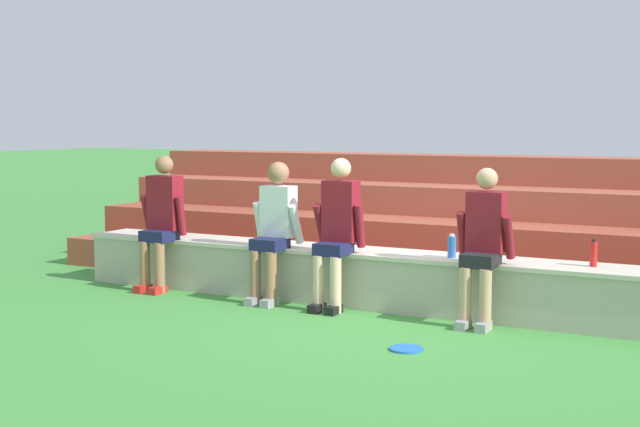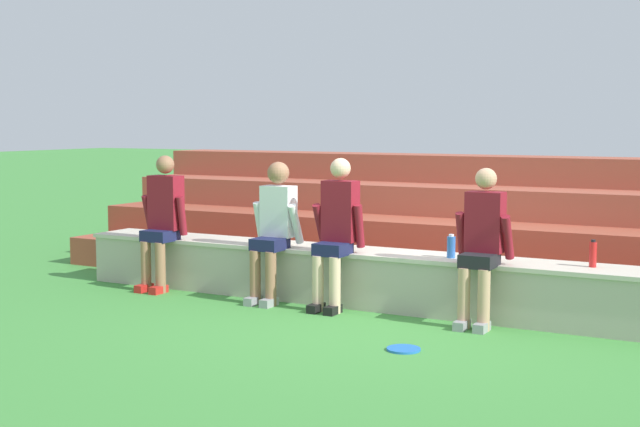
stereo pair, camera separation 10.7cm
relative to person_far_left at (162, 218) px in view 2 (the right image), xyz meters
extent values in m
plane|color=#428E3D|center=(2.69, 0.03, -0.79)|extent=(80.00, 80.00, 0.00)
cube|color=#B7AF9E|center=(2.69, 0.32, -0.51)|extent=(7.38, 0.58, 0.54)
cube|color=beige|center=(2.69, 0.32, -0.26)|extent=(7.42, 0.62, 0.04)
cube|color=#A04A35|center=(2.69, 1.13, -0.61)|extent=(9.64, 0.72, 0.35)
cube|color=#9C4631|center=(2.69, 1.85, -0.44)|extent=(9.64, 0.72, 0.70)
cube|color=#A8513D|center=(2.69, 2.57, -0.26)|extent=(9.64, 0.72, 1.05)
cube|color=#A7513C|center=(2.69, 3.29, -0.09)|extent=(9.64, 0.72, 1.40)
cylinder|color=#996B4C|center=(-0.10, -0.17, -0.51)|extent=(0.11, 0.11, 0.54)
cylinder|color=#996B4C|center=(0.10, -0.17, -0.51)|extent=(0.11, 0.11, 0.54)
cube|color=red|center=(-0.10, -0.21, -0.75)|extent=(0.10, 0.22, 0.08)
cube|color=red|center=(0.10, -0.21, -0.75)|extent=(0.10, 0.22, 0.08)
cube|color=#191E47|center=(0.00, -0.04, -0.19)|extent=(0.32, 0.31, 0.12)
cube|color=maroon|center=(0.00, 0.07, 0.16)|extent=(0.36, 0.20, 0.59)
sphere|color=#996B4C|center=(0.00, 0.07, 0.58)|extent=(0.20, 0.20, 0.20)
cylinder|color=maroon|center=(-0.23, 0.05, 0.03)|extent=(0.08, 0.18, 0.43)
cylinder|color=maroon|center=(0.23, 0.05, 0.03)|extent=(0.08, 0.14, 0.43)
cylinder|color=#996B4C|center=(1.31, -0.18, -0.51)|extent=(0.11, 0.11, 0.54)
cylinder|color=#996B4C|center=(1.49, -0.18, -0.51)|extent=(0.11, 0.11, 0.54)
cube|color=#99999E|center=(1.31, -0.22, -0.75)|extent=(0.10, 0.22, 0.08)
cube|color=#99999E|center=(1.49, -0.22, -0.75)|extent=(0.10, 0.22, 0.08)
cube|color=#191E47|center=(1.40, -0.05, -0.19)|extent=(0.30, 0.32, 0.12)
cube|color=white|center=(1.40, 0.13, 0.13)|extent=(0.33, 0.20, 0.52)
sphere|color=#996B4C|center=(1.40, 0.13, 0.53)|extent=(0.22, 0.22, 0.22)
cylinder|color=white|center=(1.18, 0.11, 0.01)|extent=(0.08, 0.18, 0.43)
cylinder|color=white|center=(1.62, 0.11, 0.01)|extent=(0.08, 0.24, 0.42)
cylinder|color=beige|center=(2.02, -0.18, -0.51)|extent=(0.11, 0.11, 0.54)
cylinder|color=beige|center=(2.21, -0.18, -0.51)|extent=(0.11, 0.11, 0.54)
cube|color=black|center=(2.02, -0.22, -0.75)|extent=(0.10, 0.22, 0.08)
cube|color=black|center=(2.21, -0.22, -0.75)|extent=(0.10, 0.22, 0.08)
cube|color=#191E47|center=(2.12, -0.05, -0.19)|extent=(0.30, 0.32, 0.12)
cube|color=maroon|center=(2.12, 0.11, 0.17)|extent=(0.33, 0.20, 0.60)
sphere|color=beige|center=(2.12, 0.11, 0.59)|extent=(0.20, 0.20, 0.20)
cylinder|color=maroon|center=(1.90, 0.09, 0.03)|extent=(0.08, 0.24, 0.42)
cylinder|color=maroon|center=(2.33, 0.09, 0.03)|extent=(0.08, 0.15, 0.43)
cylinder|color=tan|center=(3.50, -0.19, -0.51)|extent=(0.11, 0.11, 0.54)
cylinder|color=tan|center=(3.68, -0.19, -0.51)|extent=(0.11, 0.11, 0.54)
cube|color=#99999E|center=(3.50, -0.23, -0.75)|extent=(0.10, 0.22, 0.08)
cube|color=#99999E|center=(3.68, -0.23, -0.75)|extent=(0.10, 0.22, 0.08)
cube|color=black|center=(3.59, -0.05, -0.19)|extent=(0.30, 0.33, 0.12)
cube|color=maroon|center=(3.59, 0.10, 0.14)|extent=(0.33, 0.20, 0.55)
sphere|color=tan|center=(3.59, 0.10, 0.53)|extent=(0.19, 0.19, 0.19)
cylinder|color=maroon|center=(3.38, 0.08, 0.02)|extent=(0.08, 0.19, 0.43)
cylinder|color=maroon|center=(3.81, 0.08, 0.02)|extent=(0.08, 0.24, 0.42)
cylinder|color=blue|center=(3.21, 0.28, -0.13)|extent=(0.08, 0.08, 0.20)
cylinder|color=white|center=(3.21, 0.28, -0.02)|extent=(0.05, 0.05, 0.02)
cylinder|color=red|center=(4.49, 0.37, -0.12)|extent=(0.06, 0.06, 0.22)
cylinder|color=black|center=(4.49, 0.37, 0.00)|extent=(0.04, 0.04, 0.02)
cylinder|color=blue|center=(3.33, -1.13, -0.78)|extent=(0.27, 0.27, 0.02)
camera|label=1|loc=(5.92, -7.55, 1.04)|focal=49.23mm
camera|label=2|loc=(6.02, -7.50, 1.04)|focal=49.23mm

